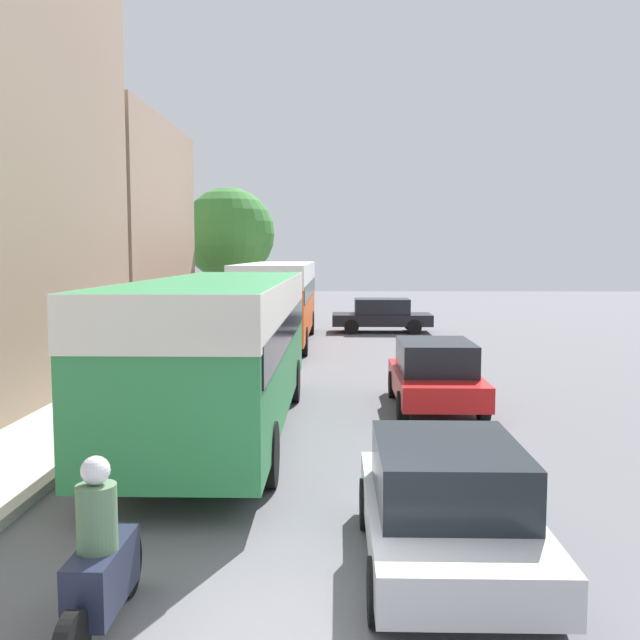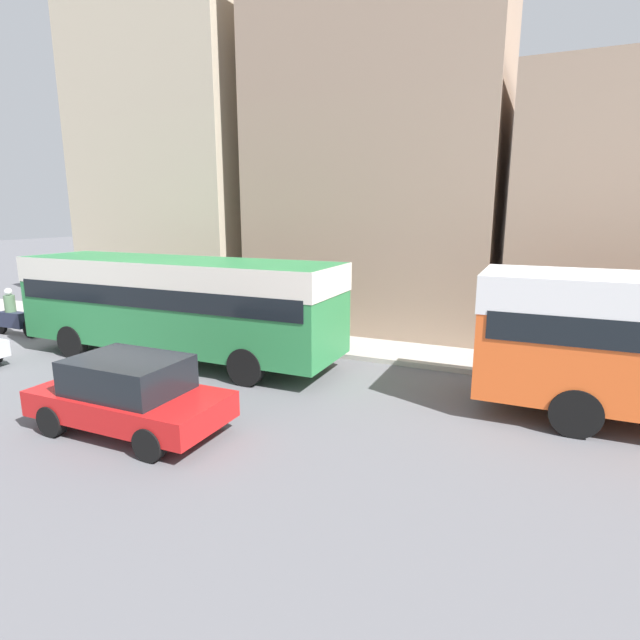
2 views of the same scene
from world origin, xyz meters
The scene contains 9 objects.
building_far_terrace centered at (-8.93, 21.28, 4.26)m, with size 5.47×9.86×8.53m.
bus_lead centered at (-1.97, 7.62, 1.97)m, with size 2.64×10.08×3.02m.
bus_following centered at (-2.04, 21.55, 2.03)m, with size 2.55×10.56×3.13m.
motorcycle_behind_lead centered at (-1.89, 0.24, 0.68)m, with size 0.38×2.24×1.73m.
car_crossing centered at (2.47, 10.05, 0.79)m, with size 1.90×4.02×1.54m.
car_far_curb centered at (2.23, 25.74, 0.78)m, with size 4.39×1.94×1.49m.
car_distant centered at (1.47, 1.76, 0.75)m, with size 1.85×3.82×1.44m.
pedestrian_walking_away centered at (-4.77, 17.87, 1.01)m, with size 0.39×0.39×1.69m.
street_tree centered at (-5.21, 29.78, 4.47)m, with size 4.61×4.61×6.63m.
Camera 1 is at (0.25, -5.92, 3.52)m, focal length 40.00 mm.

